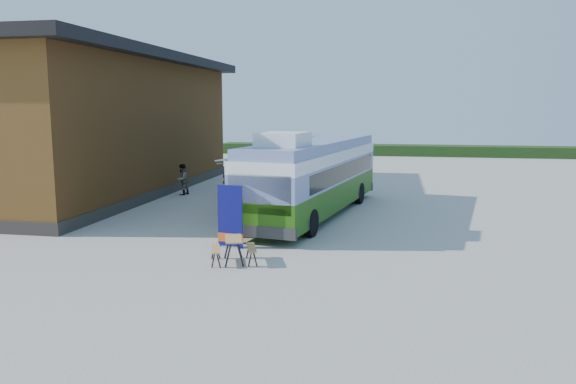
% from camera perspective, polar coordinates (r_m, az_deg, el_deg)
% --- Properties ---
extents(ground, '(100.00, 100.00, 0.00)m').
position_cam_1_polar(ground, '(19.29, -5.87, -5.36)').
color(ground, '#BCB7AD').
rests_on(ground, ground).
extents(barn, '(9.60, 21.20, 7.50)m').
position_cam_1_polar(barn, '(32.17, -18.96, 6.27)').
color(barn, brown).
rests_on(barn, ground).
extents(hedge, '(40.00, 3.00, 1.00)m').
position_cam_1_polar(hedge, '(56.13, 13.50, 4.13)').
color(hedge, '#264419').
rests_on(hedge, ground).
extents(bus, '(4.56, 12.42, 3.74)m').
position_cam_1_polar(bus, '(24.16, 2.68, 1.81)').
color(bus, '#377313').
rests_on(bus, ground).
extents(awning, '(3.05, 4.28, 0.50)m').
position_cam_1_polar(awning, '(24.70, -2.60, 4.16)').
color(awning, white).
rests_on(awning, ground).
extents(banner, '(0.91, 0.28, 2.10)m').
position_cam_1_polar(banner, '(18.73, -5.90, -3.08)').
color(banner, '#0C0D5E').
rests_on(banner, ground).
extents(picnic_table, '(1.62, 1.53, 0.75)m').
position_cam_1_polar(picnic_table, '(17.00, -5.55, -5.32)').
color(picnic_table, tan).
rests_on(picnic_table, ground).
extents(person_a, '(0.80, 0.68, 1.85)m').
position_cam_1_polar(person_a, '(30.36, -6.03, 1.53)').
color(person_a, '#999999').
rests_on(person_a, ground).
extents(person_b, '(0.83, 0.95, 1.65)m').
position_cam_1_polar(person_b, '(30.43, -10.70, 1.25)').
color(person_b, '#999999').
rests_on(person_b, ground).
extents(slurry_tanker, '(2.17, 6.85, 2.53)m').
position_cam_1_polar(slurry_tanker, '(31.95, -0.91, 2.88)').
color(slurry_tanker, '#198E2D').
rests_on(slurry_tanker, ground).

